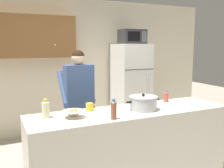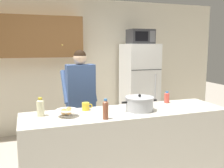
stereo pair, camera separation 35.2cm
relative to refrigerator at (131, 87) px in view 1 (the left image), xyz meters
The scene contains 11 objects.
back_wall_unit 1.48m from the refrigerator, 163.06° to the left, with size 6.00×0.48×2.60m.
kitchen_island 2.16m from the refrigerator, 119.19° to the right, with size 2.49×0.68×0.92m, color silver.
refrigerator is the anchor object (origin of this frame).
microwave 1.01m from the refrigerator, 89.93° to the right, with size 0.48×0.37×0.28m.
person_near_pot 1.70m from the refrigerator, 146.09° to the right, with size 0.51×0.42×1.64m.
cooking_pot 2.08m from the refrigerator, 115.12° to the right, with size 0.46×0.35×0.20m.
coffee_mug 2.23m from the refrigerator, 132.12° to the right, with size 0.13×0.09×0.10m.
bread_bowl 2.55m from the refrigerator, 133.47° to the right, with size 0.24×0.24×0.10m.
bottle_near_edge 1.67m from the refrigerator, 102.11° to the right, with size 0.07×0.07×0.16m.
bottle_mid_counter 2.67m from the refrigerator, 139.50° to the right, with size 0.08×0.08×0.21m.
bottle_far_corner 2.51m from the refrigerator, 123.45° to the right, with size 0.06×0.06×0.22m.
Camera 1 is at (-1.47, -2.61, 1.70)m, focal length 40.63 mm.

